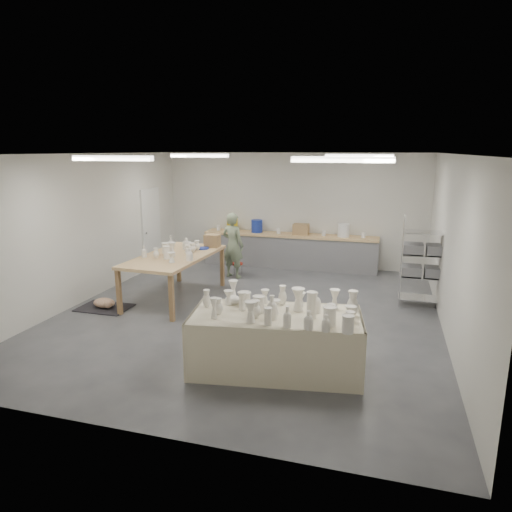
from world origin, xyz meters
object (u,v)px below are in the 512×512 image
(potter, at_px, (233,245))
(work_table, at_px, (179,255))
(drying_table, at_px, (277,340))
(red_stool, at_px, (237,264))

(potter, bearing_deg, work_table, 89.16)
(drying_table, height_order, red_stool, drying_table)
(drying_table, distance_m, work_table, 3.81)
(potter, bearing_deg, red_stool, -73.70)
(drying_table, relative_size, red_stool, 6.52)
(potter, relative_size, red_stool, 4.14)
(work_table, bearing_deg, potter, 75.30)
(red_stool, bearing_deg, potter, -90.00)
(red_stool, bearing_deg, work_table, -105.04)
(drying_table, xyz_separation_m, work_table, (-2.74, 2.61, 0.48))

